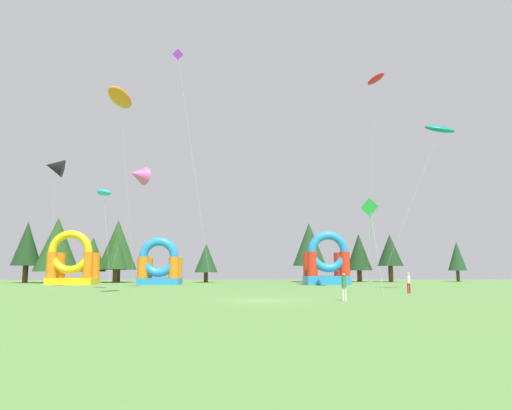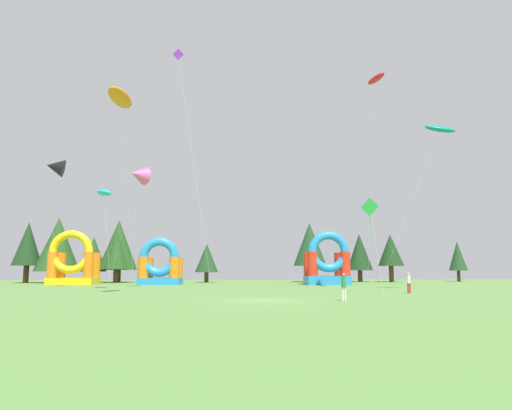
{
  "view_description": "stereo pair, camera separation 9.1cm",
  "coord_description": "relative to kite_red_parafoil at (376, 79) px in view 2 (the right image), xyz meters",
  "views": [
    {
      "loc": [
        -1.96,
        -31.33,
        2.02
      ],
      "look_at": [
        0.0,
        7.94,
        7.31
      ],
      "focal_mm": 33.47,
      "sensor_mm": 36.0,
      "label": 1
    },
    {
      "loc": [
        -1.87,
        -31.34,
        2.02
      ],
      "look_at": [
        0.0,
        7.94,
        7.31
      ],
      "focal_mm": 33.47,
      "sensor_mm": 36.0,
      "label": 2
    }
  ],
  "objects": [
    {
      "name": "tree_row_5",
      "position": [
        -18.55,
        27.82,
        -17.64
      ],
      "size": [
        3.55,
        3.55,
        5.89
      ],
      "color": "#4C331E",
      "rests_on": "ground_plane"
    },
    {
      "name": "inflatable_blue_arch",
      "position": [
        -2.22,
        16.13,
        -18.85
      ],
      "size": [
        5.53,
        4.75,
        6.86
      ],
      "color": "#268CD8",
      "rests_on": "ground_plane"
    },
    {
      "name": "kite_cyan_parafoil",
      "position": [
        -27.55,
        2.19,
        -11.66
      ],
      "size": [
        2.92,
        3.66,
        10.23
      ],
      "color": "#19B7CC",
      "rests_on": "ground_plane"
    },
    {
      "name": "kite_black_delta",
      "position": [
        -33.86,
        5.67,
        -8.31
      ],
      "size": [
        2.45,
        3.7,
        14.12
      ],
      "color": "black",
      "rests_on": "ground_plane"
    },
    {
      "name": "tree_row_7",
      "position": [
        5.91,
        30.5,
        -16.61
      ],
      "size": [
        4.14,
        4.14,
        7.67
      ],
      "color": "#4C331E",
      "rests_on": "ground_plane"
    },
    {
      "name": "tree_row_9",
      "position": [
        22.21,
        30.74,
        -17.21
      ],
      "size": [
        2.9,
        2.9,
        6.51
      ],
      "color": "#4C331E",
      "rests_on": "ground_plane"
    },
    {
      "name": "kite_orange_parafoil",
      "position": [
        -23.33,
        -9.97,
        -6.13
      ],
      "size": [
        2.03,
        6.33,
        15.92
      ],
      "color": "orange",
      "rests_on": "ground_plane"
    },
    {
      "name": "tree_row_6",
      "position": [
        -2.4,
        29.1,
        -15.45
      ],
      "size": [
        5.21,
        5.21,
        9.31
      ],
      "color": "#4C331E",
      "rests_on": "ground_plane"
    },
    {
      "name": "kite_pink_delta",
      "position": [
        -24.67,
        4.66,
        -9.28
      ],
      "size": [
        5.11,
        4.86,
        13.08
      ],
      "color": "#EA599E",
      "rests_on": "ground_plane"
    },
    {
      "name": "tree_row_2",
      "position": [
        -36.22,
        29.68,
        -17.05
      ],
      "size": [
        4.1,
        4.1,
        6.95
      ],
      "color": "#4C331E",
      "rests_on": "ground_plane"
    },
    {
      "name": "ground_plane",
      "position": [
        -12.62,
        -14.62,
        -21.32
      ],
      "size": [
        120.0,
        120.0,
        0.0
      ],
      "primitive_type": "plane",
      "color": "#5B8C42"
    },
    {
      "name": "tree_row_3",
      "position": [
        -32.19,
        28.53,
        -15.62
      ],
      "size": [
        5.89,
        5.89,
        9.56
      ],
      "color": "#4C331E",
      "rests_on": "ground_plane"
    },
    {
      "name": "tree_row_0",
      "position": [
        -44.95,
        26.39,
        -15.62
      ],
      "size": [
        4.23,
        4.23,
        8.98
      ],
      "color": "#4C331E",
      "rests_on": "ground_plane"
    },
    {
      "name": "inflatable_red_slide",
      "position": [
        -35.31,
        17.44,
        -18.74
      ],
      "size": [
        5.83,
        4.42,
        6.98
      ],
      "color": "yellow",
      "rests_on": "ground_plane"
    },
    {
      "name": "kite_teal_parafoil",
      "position": [
        5.13,
        -2.84,
        -6.07
      ],
      "size": [
        7.81,
        1.65,
        15.94
      ],
      "color": "#0C7F7A",
      "rests_on": "ground_plane"
    },
    {
      "name": "inflatable_orange_dome",
      "position": [
        -24.02,
        17.37,
        -19.14
      ],
      "size": [
        5.36,
        4.96,
        6.09
      ],
      "color": "#268CD8",
      "rests_on": "ground_plane"
    },
    {
      "name": "kite_purple_diamond",
      "position": [
        -21.19,
        8.84,
        5.83
      ],
      "size": [
        4.99,
        4.28,
        28.05
      ],
      "color": "purple",
      "rests_on": "ground_plane"
    },
    {
      "name": "tree_row_4",
      "position": [
        -31.99,
        26.66,
        -16.65
      ],
      "size": [
        3.68,
        3.68,
        7.41
      ],
      "color": "#4C331E",
      "rests_on": "ground_plane"
    },
    {
      "name": "kite_green_diamond",
      "position": [
        -3.07,
        -7.06,
        -14.31
      ],
      "size": [
        0.99,
        2.79,
        7.62
      ],
      "color": "green",
      "rests_on": "ground_plane"
    },
    {
      "name": "kite_red_parafoil",
      "position": [
        0.0,
        0.0,
        0.0
      ],
      "size": [
        1.77,
        4.78,
        21.79
      ],
      "color": "red",
      "rests_on": "ground_plane"
    },
    {
      "name": "tree_row_1",
      "position": [
        -40.64,
        26.61,
        -15.68
      ],
      "size": [
        6.51,
        6.51,
        9.67
      ],
      "color": "#4C331E",
      "rests_on": "ground_plane"
    },
    {
      "name": "person_far_side",
      "position": [
        -7.37,
        -15.2,
        -20.27
      ],
      "size": [
        0.31,
        0.31,
        1.76
      ],
      "rotation": [
        0.0,
        0.0,
        6.26
      ],
      "color": "silver",
      "rests_on": "ground_plane"
    },
    {
      "name": "tree_row_8",
      "position": [
        10.37,
        28.56,
        -16.38
      ],
      "size": [
        4.01,
        4.01,
        7.47
      ],
      "color": "#4C331E",
      "rests_on": "ground_plane"
    },
    {
      "name": "person_midfield",
      "position": [
        0.17,
        -6.33,
        -20.29
      ],
      "size": [
        0.33,
        0.33,
        1.72
      ],
      "rotation": [
        0.0,
        0.0,
        3.26
      ],
      "color": "#B21E26",
      "rests_on": "ground_plane"
    }
  ]
}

